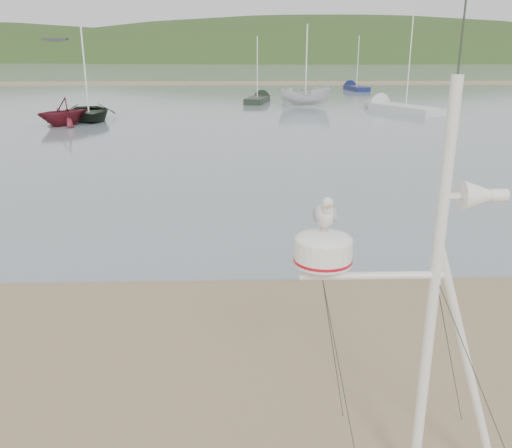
{
  "coord_description": "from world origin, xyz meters",
  "views": [
    {
      "loc": [
        1.86,
        -6.11,
        4.49
      ],
      "look_at": [
        2.07,
        1.0,
        2.19
      ],
      "focal_mm": 38.0,
      "sensor_mm": 36.0,
      "label": 1
    }
  ],
  "objects_px": {
    "boat_white": "(306,79)",
    "mast_rig": "(419,388)",
    "sailboat_white_near": "(385,106)",
    "sailboat_dark_mid": "(261,98)",
    "boat_red": "(61,99)",
    "sailboat_blue_far": "(352,87)",
    "boat_dark": "(86,79)"
  },
  "relations": [
    {
      "from": "boat_white",
      "to": "sailboat_blue_far",
      "type": "distance_m",
      "value": 20.78
    },
    {
      "from": "boat_red",
      "to": "boat_white",
      "type": "bearing_deg",
      "value": 78.25
    },
    {
      "from": "boat_red",
      "to": "boat_white",
      "type": "distance_m",
      "value": 19.34
    },
    {
      "from": "boat_white",
      "to": "sailboat_blue_far",
      "type": "height_order",
      "value": "sailboat_blue_far"
    },
    {
      "from": "mast_rig",
      "to": "boat_red",
      "type": "height_order",
      "value": "mast_rig"
    },
    {
      "from": "boat_red",
      "to": "sailboat_dark_mid",
      "type": "bearing_deg",
      "value": 95.28
    },
    {
      "from": "boat_dark",
      "to": "boat_red",
      "type": "height_order",
      "value": "boat_dark"
    },
    {
      "from": "mast_rig",
      "to": "boat_white",
      "type": "height_order",
      "value": "mast_rig"
    },
    {
      "from": "mast_rig",
      "to": "sailboat_white_near",
      "type": "bearing_deg",
      "value": 75.86
    },
    {
      "from": "mast_rig",
      "to": "sailboat_dark_mid",
      "type": "relative_size",
      "value": 0.85
    },
    {
      "from": "mast_rig",
      "to": "sailboat_blue_far",
      "type": "bearing_deg",
      "value": 79.31
    },
    {
      "from": "sailboat_white_near",
      "to": "sailboat_dark_mid",
      "type": "bearing_deg",
      "value": 142.63
    },
    {
      "from": "boat_red",
      "to": "sailboat_dark_mid",
      "type": "distance_m",
      "value": 20.12
    },
    {
      "from": "boat_white",
      "to": "sailboat_white_near",
      "type": "distance_m",
      "value": 6.62
    },
    {
      "from": "mast_rig",
      "to": "boat_white",
      "type": "relative_size",
      "value": 1.22
    },
    {
      "from": "boat_red",
      "to": "sailboat_blue_far",
      "type": "relative_size",
      "value": 0.49
    },
    {
      "from": "boat_red",
      "to": "sailboat_dark_mid",
      "type": "relative_size",
      "value": 0.53
    },
    {
      "from": "boat_red",
      "to": "sailboat_blue_far",
      "type": "xyz_separation_m",
      "value": [
        23.59,
        30.13,
        -1.35
      ]
    },
    {
      "from": "boat_red",
      "to": "sailboat_dark_mid",
      "type": "height_order",
      "value": "sailboat_dark_mid"
    },
    {
      "from": "boat_dark",
      "to": "boat_white",
      "type": "bearing_deg",
      "value": 10.73
    },
    {
      "from": "sailboat_white_near",
      "to": "boat_white",
      "type": "bearing_deg",
      "value": 158.33
    },
    {
      "from": "boat_white",
      "to": "sailboat_blue_far",
      "type": "relative_size",
      "value": 0.66
    },
    {
      "from": "mast_rig",
      "to": "sailboat_white_near",
      "type": "distance_m",
      "value": 38.61
    },
    {
      "from": "sailboat_white_near",
      "to": "sailboat_dark_mid",
      "type": "height_order",
      "value": "sailboat_white_near"
    },
    {
      "from": "mast_rig",
      "to": "boat_dark",
      "type": "relative_size",
      "value": 0.99
    },
    {
      "from": "sailboat_blue_far",
      "to": "boat_dark",
      "type": "bearing_deg",
      "value": -129.59
    },
    {
      "from": "sailboat_white_near",
      "to": "mast_rig",
      "type": "bearing_deg",
      "value": -104.14
    },
    {
      "from": "boat_red",
      "to": "boat_dark",
      "type": "bearing_deg",
      "value": 116.12
    },
    {
      "from": "sailboat_dark_mid",
      "to": "sailboat_blue_far",
      "type": "bearing_deg",
      "value": 52.65
    },
    {
      "from": "boat_white",
      "to": "mast_rig",
      "type": "bearing_deg",
      "value": 176.49
    },
    {
      "from": "boat_white",
      "to": "sailboat_dark_mid",
      "type": "height_order",
      "value": "sailboat_dark_mid"
    },
    {
      "from": "sailboat_dark_mid",
      "to": "boat_red",
      "type": "bearing_deg",
      "value": -128.72
    }
  ]
}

